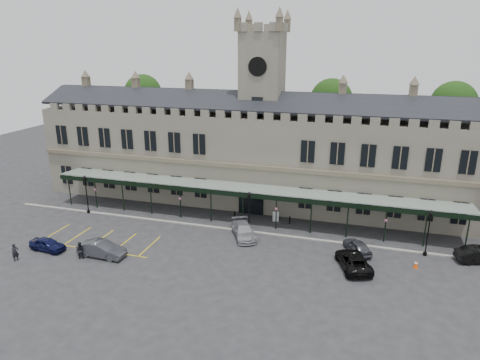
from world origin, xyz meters
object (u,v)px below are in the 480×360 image
(lamp_post_right, at_px, (429,229))
(car_van, at_px, (353,261))
(lamp_post_mid, at_px, (249,208))
(car_taxi, at_px, (244,231))
(clock_tower, at_px, (262,105))
(person_a, at_px, (15,252))
(car_left_b, at_px, (102,249))
(sign_board, at_px, (276,217))
(car_right_a, at_px, (357,246))
(car_left_a, at_px, (47,244))
(traffic_cone, at_px, (416,264))
(lamp_post_left, at_px, (86,191))
(person_b, at_px, (80,250))
(station_building, at_px, (261,155))

(lamp_post_right, bearing_deg, car_van, -145.87)
(car_van, bearing_deg, lamp_post_right, -165.56)
(lamp_post_mid, height_order, car_taxi, lamp_post_mid)
(clock_tower, bearing_deg, person_a, -129.10)
(lamp_post_right, relative_size, car_left_b, 1.01)
(sign_board, height_order, car_right_a, car_right_a)
(sign_board, bearing_deg, car_left_a, -158.32)
(traffic_cone, bearing_deg, lamp_post_right, 68.85)
(lamp_post_left, xyz_separation_m, lamp_post_right, (39.93, -0.20, -0.03))
(car_van, height_order, person_b, person_b)
(person_a, bearing_deg, station_building, -12.88)
(traffic_cone, relative_size, person_a, 0.42)
(lamp_post_right, height_order, car_van, lamp_post_right)
(station_building, distance_m, car_right_a, 18.88)
(car_taxi, bearing_deg, sign_board, 36.83)
(lamp_post_right, height_order, sign_board, lamp_post_right)
(person_a, bearing_deg, car_left_a, -1.66)
(lamp_post_mid, xyz_separation_m, sign_board, (2.34, 3.77, -2.29))
(car_van, bearing_deg, person_a, -5.71)
(station_building, relative_size, car_right_a, 14.91)
(station_building, bearing_deg, person_b, -122.16)
(car_taxi, relative_size, person_a, 2.86)
(car_left_a, distance_m, car_left_b, 6.24)
(lamp_post_mid, bearing_deg, person_b, -143.10)
(car_left_a, bearing_deg, car_left_b, -80.90)
(lamp_post_right, bearing_deg, car_taxi, -176.88)
(lamp_post_mid, height_order, car_van, lamp_post_mid)
(sign_board, height_order, car_taxi, car_taxi)
(clock_tower, bearing_deg, lamp_post_mid, -83.50)
(lamp_post_mid, relative_size, person_a, 2.70)
(sign_board, xyz_separation_m, car_taxi, (-2.53, -5.27, 0.14))
(clock_tower, bearing_deg, car_right_a, -42.59)
(sign_board, bearing_deg, lamp_post_mid, -133.90)
(station_building, xyz_separation_m, car_left_b, (-11.50, -20.34, -5.66))
(car_taxi, bearing_deg, lamp_post_mid, 55.33)
(lamp_post_right, bearing_deg, clock_tower, 151.37)
(station_building, bearing_deg, lamp_post_right, -28.44)
(station_building, bearing_deg, lamp_post_left, -152.02)
(car_taxi, bearing_deg, person_a, -177.46)
(lamp_post_right, distance_m, car_left_b, 32.94)
(sign_board, distance_m, car_left_a, 25.56)
(car_left_a, distance_m, car_taxi, 20.74)
(lamp_post_mid, distance_m, traffic_cone, 18.14)
(station_building, bearing_deg, clock_tower, 90.00)
(clock_tower, xyz_separation_m, traffic_cone, (18.81, -13.87, -12.73))
(clock_tower, bearing_deg, station_building, -90.00)
(traffic_cone, xyz_separation_m, car_right_a, (-5.54, 1.67, 0.31))
(clock_tower, height_order, car_taxi, clock_tower)
(car_left_a, bearing_deg, car_taxi, -59.35)
(lamp_post_right, distance_m, person_b, 35.01)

